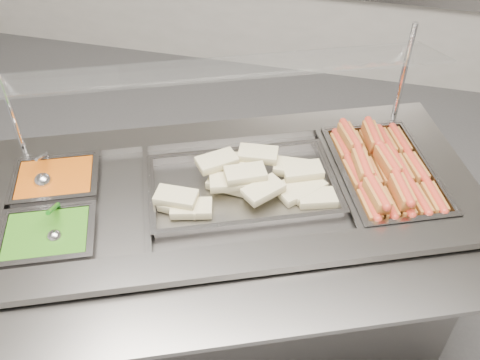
% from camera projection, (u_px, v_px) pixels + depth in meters
% --- Properties ---
extents(steam_counter, '(1.86, 1.35, 0.82)m').
position_uv_depth(steam_counter, '(229.00, 262.00, 2.09)').
color(steam_counter, slate).
rests_on(steam_counter, ground).
extents(tray_rail, '(1.59, 0.91, 0.05)m').
position_uv_depth(tray_rail, '(249.00, 307.00, 1.51)').
color(tray_rail, gray).
rests_on(tray_rail, steam_counter).
extents(sneeze_guard, '(1.48, 0.82, 0.40)m').
position_uv_depth(sneeze_guard, '(217.00, 71.00, 1.74)').
color(sneeze_guard, silver).
rests_on(sneeze_guard, steam_counter).
extents(pan_hotdogs, '(0.48, 0.58, 0.09)m').
position_uv_depth(pan_hotdogs, '(384.00, 177.00, 1.91)').
color(pan_hotdogs, gray).
rests_on(pan_hotdogs, steam_counter).
extents(pan_wraps, '(0.71, 0.57, 0.06)m').
position_uv_depth(pan_wraps, '(243.00, 189.00, 1.84)').
color(pan_wraps, gray).
rests_on(pan_wraps, steam_counter).
extents(pan_beans, '(0.33, 0.30, 0.09)m').
position_uv_depth(pan_beans, '(57.00, 185.00, 1.87)').
color(pan_beans, gray).
rests_on(pan_beans, steam_counter).
extents(pan_peas, '(0.33, 0.30, 0.09)m').
position_uv_depth(pan_peas, '(49.00, 241.00, 1.68)').
color(pan_peas, gray).
rests_on(pan_peas, steam_counter).
extents(hotdogs_in_buns, '(0.43, 0.53, 0.11)m').
position_uv_depth(hotdogs_in_buns, '(382.00, 169.00, 1.88)').
color(hotdogs_in_buns, '#B15D25').
rests_on(hotdogs_in_buns, pan_hotdogs).
extents(tortilla_wraps, '(0.60, 0.36, 0.09)m').
position_uv_depth(tortilla_wraps, '(252.00, 181.00, 1.82)').
color(tortilla_wraps, beige).
rests_on(tortilla_wraps, pan_wraps).
extents(ladle, '(0.09, 0.17, 0.13)m').
position_uv_depth(ladle, '(43.00, 180.00, 1.83)').
color(ladle, silver).
rests_on(ladle, pan_beans).
extents(serving_spoon, '(0.08, 0.15, 0.13)m').
position_uv_depth(serving_spoon, '(55.00, 232.00, 1.65)').
color(serving_spoon, silver).
rests_on(serving_spoon, pan_peas).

